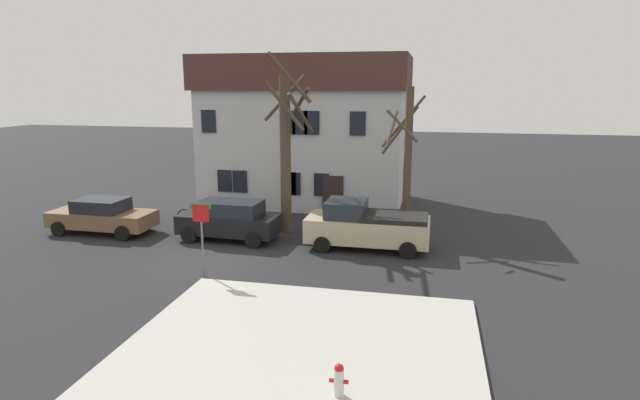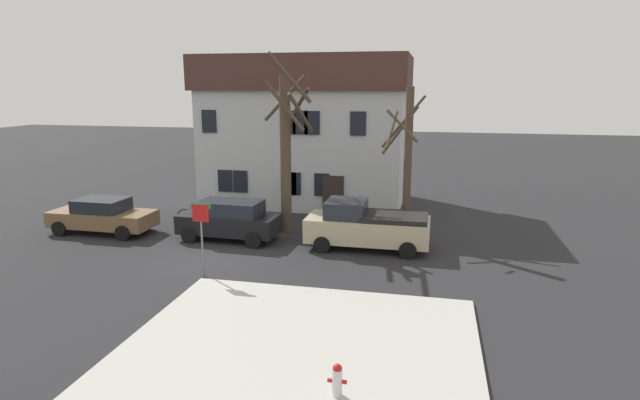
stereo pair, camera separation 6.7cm
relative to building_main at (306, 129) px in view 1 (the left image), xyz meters
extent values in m
plane|color=#262628|center=(-1.11, -11.10, -4.22)|extent=(120.00, 120.00, 0.00)
cube|color=#B7B5AD|center=(4.01, -17.74, -4.16)|extent=(9.11, 8.94, 0.12)
cube|color=silver|center=(0.00, 0.01, -1.02)|extent=(11.08, 6.01, 6.40)
cube|color=#4C2D28|center=(0.00, 0.01, 3.11)|extent=(11.58, 6.51, 1.87)
cube|color=#2D231E|center=(2.17, -3.05, -3.17)|extent=(1.10, 0.12, 2.10)
cube|color=black|center=(-3.82, -3.04, -2.62)|extent=(0.80, 0.08, 1.20)
cube|color=black|center=(-2.94, -3.04, -2.62)|extent=(0.80, 0.08, 1.20)
cube|color=black|center=(-0.21, -3.04, -2.62)|extent=(0.80, 0.08, 1.20)
cube|color=black|center=(0.02, -3.04, -2.62)|extent=(0.80, 0.08, 1.20)
cube|color=black|center=(1.56, -3.04, -2.62)|extent=(0.80, 0.08, 1.20)
cube|color=black|center=(-4.60, -3.04, 0.58)|extent=(0.80, 0.08, 1.20)
cube|color=black|center=(-0.21, -3.04, 0.58)|extent=(0.80, 0.08, 1.20)
cube|color=black|center=(0.43, -3.04, 0.58)|extent=(0.80, 0.08, 1.20)
cube|color=black|center=(1.05, -3.04, 0.58)|extent=(0.80, 0.08, 1.20)
cube|color=black|center=(3.41, -3.04, 0.58)|extent=(0.80, 0.08, 1.20)
cylinder|color=#4C3D2D|center=(0.64, -6.57, -0.66)|extent=(0.49, 0.49, 7.12)
cylinder|color=#4C3D2D|center=(0.85, -7.33, 1.57)|extent=(1.70, 0.63, 2.16)
cylinder|color=#4C3D2D|center=(1.24, -6.07, 1.74)|extent=(1.19, 1.39, 1.31)
cylinder|color=#4C3D2D|center=(0.39, -5.68, 1.88)|extent=(1.94, 0.70, 2.12)
cylinder|color=#4C3D2D|center=(1.44, -6.87, 1.28)|extent=(0.81, 1.77, 1.81)
cylinder|color=#4C3D2D|center=(1.10, -7.35, 2.76)|extent=(1.77, 1.13, 2.16)
cylinder|color=#4C3D2D|center=(6.09, -6.19, -0.91)|extent=(0.35, 0.35, 6.63)
cylinder|color=#4C3D2D|center=(5.67, -5.46, 0.49)|extent=(1.60, 0.98, 2.13)
cylinder|color=#4C3D2D|center=(5.80, -5.29, 0.86)|extent=(1.93, 0.72, 2.35)
cylinder|color=#4C3D2D|center=(5.34, -6.03, 0.56)|extent=(0.45, 1.60, 1.56)
cylinder|color=#4C3D2D|center=(5.83, -6.84, 0.78)|extent=(1.43, 0.65, 1.34)
cube|color=brown|center=(-7.59, -8.54, -3.55)|extent=(4.77, 1.90, 0.71)
cube|color=#1E232B|center=(-7.59, -8.54, -2.90)|extent=(2.20, 1.65, 0.58)
cylinder|color=black|center=(-9.21, -9.46, -3.88)|extent=(0.68, 0.23, 0.68)
cylinder|color=black|center=(-9.19, -7.60, -3.88)|extent=(0.68, 0.23, 0.68)
cylinder|color=black|center=(-5.98, -9.49, -3.88)|extent=(0.68, 0.23, 0.68)
cylinder|color=black|center=(-5.96, -7.63, -3.88)|extent=(0.68, 0.23, 0.68)
cube|color=black|center=(-1.48, -8.34, -3.49)|extent=(4.43, 1.94, 0.82)
cube|color=#1E232B|center=(-1.39, -8.34, -2.77)|extent=(2.77, 1.66, 0.62)
cylinder|color=black|center=(-3.00, -9.17, -3.88)|extent=(0.69, 0.25, 0.68)
cylinder|color=black|center=(-2.93, -7.40, -3.88)|extent=(0.69, 0.25, 0.68)
cylinder|color=black|center=(-0.03, -9.28, -3.88)|extent=(0.69, 0.25, 0.68)
cylinder|color=black|center=(0.04, -7.51, -3.88)|extent=(0.69, 0.25, 0.68)
cube|color=#C6B793|center=(4.63, -8.26, -3.41)|extent=(5.08, 2.06, 0.98)
cube|color=#1E232B|center=(3.72, -8.25, -2.57)|extent=(1.63, 1.80, 0.70)
cube|color=black|center=(5.75, -8.27, -2.82)|extent=(2.65, 1.97, 0.20)
cylinder|color=black|center=(2.90, -9.27, -3.88)|extent=(0.68, 0.22, 0.68)
cylinder|color=black|center=(2.91, -7.23, -3.88)|extent=(0.68, 0.22, 0.68)
cylinder|color=black|center=(6.35, -9.29, -3.88)|extent=(0.68, 0.22, 0.68)
cylinder|color=black|center=(6.36, -7.25, -3.88)|extent=(0.68, 0.22, 0.68)
cylinder|color=silver|center=(5.35, -19.12, -3.79)|extent=(0.22, 0.22, 0.62)
sphere|color=red|center=(5.35, -19.12, -3.46)|extent=(0.21, 0.21, 0.21)
cylinder|color=red|center=(5.19, -19.12, -3.76)|extent=(0.10, 0.09, 0.09)
cylinder|color=red|center=(5.51, -19.12, -3.76)|extent=(0.10, 0.09, 0.09)
cylinder|color=slate|center=(-0.65, -12.82, -2.91)|extent=(0.07, 0.07, 2.63)
cube|color=red|center=(-0.65, -12.84, -1.89)|extent=(0.60, 0.03, 0.60)
cube|color=#1E8C38|center=(-0.65, -12.80, -1.64)|extent=(0.76, 0.02, 0.18)
torus|color=black|center=(-3.73, -5.84, -3.87)|extent=(0.69, 0.26, 0.71)
torus|color=black|center=(-4.73, -6.15, -3.87)|extent=(0.69, 0.26, 0.71)
cylinder|color=maroon|center=(-4.23, -5.99, -3.65)|extent=(0.96, 0.34, 0.19)
cylinder|color=maroon|center=(-4.42, -6.05, -3.42)|extent=(0.10, 0.06, 0.45)
camera|label=1|loc=(7.06, -28.99, 2.45)|focal=29.08mm
camera|label=2|loc=(7.12, -28.98, 2.45)|focal=29.08mm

